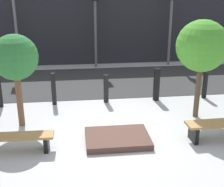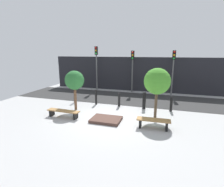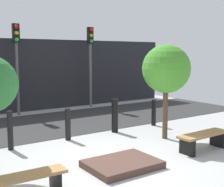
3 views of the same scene
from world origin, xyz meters
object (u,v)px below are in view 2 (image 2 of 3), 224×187
Objects in this scene: bench_right at (153,122)px; bollard_right at (144,101)px; bench_left at (63,112)px; traffic_light_mid_east at (173,65)px; bollard_far_right at (171,104)px; bollard_center at (119,100)px; tree_behind_right_bench at (157,82)px; traffic_light_west at (96,61)px; traffic_light_mid_west at (132,64)px; tree_behind_left_bench at (75,81)px; planter_bed at (106,120)px; bollard_left at (96,97)px; bollard_far_left at (75,96)px.

bollard_right is (-0.82, 2.94, 0.21)m from bench_right.
bench_left is 9.92m from traffic_light_mid_east.
bollard_far_right reaches higher than bench_right.
bollard_center is 0.25× the size of traffic_light_mid_east.
tree_behind_right_bench is 8.60m from traffic_light_west.
bollard_far_right is at bearing -53.75° from traffic_light_mid_west.
tree_behind_left_bench is at bearing -134.52° from traffic_light_mid_east.
bench_left reaches higher than planter_bed.
traffic_light_mid_east is at bearing 0.00° from traffic_light_mid_west.
bollard_far_right is (3.39, 0.00, -0.01)m from bollard_center.
bollard_center is at bearing -90.00° from traffic_light_mid_west.
bollard_left is 5.34m from traffic_light_mid_west.
tree_behind_left_bench reaches higher than bollard_far_right.
traffic_light_mid_west is 1.00× the size of traffic_light_mid_east.
bench_right is 0.64× the size of tree_behind_left_bench.
bollard_center is (1.69, 0.00, -0.06)m from bollard_left.
planter_bed is at bearing -121.76° from bollard_right.
bollard_far_left reaches higher than bench_right.
tree_behind_left_bench reaches higher than bench_left.
bench_right is 5.13m from bollard_left.
planter_bed is 3.45m from tree_behind_right_bench.
traffic_light_mid_west is at bearing 90.00° from bollard_center.
traffic_light_mid_west is at bearing 53.75° from bollard_far_left.
planter_bed is 1.50× the size of bollard_left.
bollard_far_left is at bearing 180.00° from bollard_left.
traffic_light_west reaches higher than bollard_far_right.
bench_right is at bearing -26.46° from bollard_far_left.
traffic_light_west is at bearing 179.99° from traffic_light_mid_west.
bollard_far_left is 1.02× the size of bollard_center.
tree_behind_right_bench is 2.29m from bollard_right.
bench_right is 1.69× the size of bollard_far_left.
bollard_right reaches higher than bench_right.
traffic_light_mid_east is (5.19, 4.62, 2.08)m from bollard_left.
bollard_center is (-2.51, 1.49, -1.62)m from tree_behind_right_bench.
bollard_far_left is 0.23× the size of traffic_light_west.
planter_bed is at bearing -38.92° from bollard_far_left.
bollard_right is (1.69, 0.00, 0.08)m from bollard_center.
bollard_left is at bearing 180.00° from bollard_center.
traffic_light_west is (-3.49, 4.62, 2.38)m from bollard_center.
traffic_light_mid_west is at bearing 126.25° from bollard_far_right.
bench_right is at bearing -106.63° from bollard_far_right.
bench_right is at bearing -97.42° from traffic_light_mid_east.
bollard_right is at bearing 58.24° from planter_bed.
bollard_far_right is at bearing 59.47° from tree_behind_right_bench.
bollard_left is at bearing 75.98° from bench_left.
bollard_right reaches higher than bollard_left.
bollard_right is (1.69, 2.74, 0.47)m from planter_bed.
planter_bed is (-2.51, 0.20, -0.26)m from bench_right.
bollard_far_right is (0.88, 2.94, 0.13)m from bench_right.
planter_bed is 2.76m from bollard_center.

